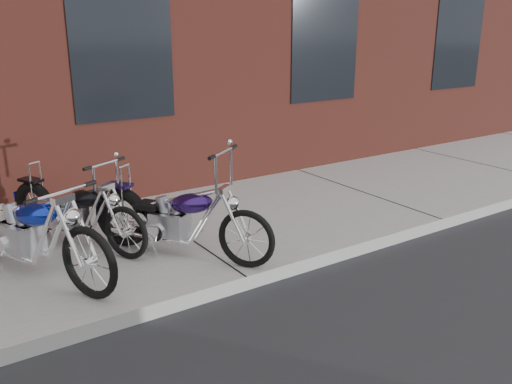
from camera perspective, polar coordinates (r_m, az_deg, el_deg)
ground at (r=5.50m, az=-1.00°, el=-10.34°), size 120.00×120.00×0.00m
sidewalk at (r=6.67m, az=-8.03°, el=-4.71°), size 22.00×3.00×0.15m
chopper_purple at (r=5.84m, az=-8.37°, el=-3.05°), size 1.29×1.85×1.21m
chopper_blue at (r=5.78m, az=-23.12°, el=-4.07°), size 1.08×2.25×1.05m
chopper_third at (r=6.39m, az=-18.58°, el=-2.22°), size 0.99×1.87×1.04m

